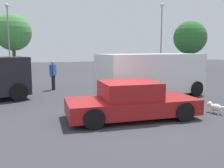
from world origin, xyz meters
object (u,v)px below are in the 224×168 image
at_px(dog, 215,107).
at_px(light_post_mid, 162,26).
at_px(pedestrian, 53,72).
at_px(van_white, 151,74).
at_px(sedan_foreground, 131,101).
at_px(light_post_near, 8,26).

bearing_deg(dog, light_post_mid, -38.29).
bearing_deg(pedestrian, dog, 155.33).
xyz_separation_m(van_white, pedestrian, (-4.30, 3.73, -0.13)).
height_order(sedan_foreground, pedestrian, pedestrian).
distance_m(pedestrian, light_post_near, 15.41).
bearing_deg(sedan_foreground, light_post_mid, 60.52).
height_order(van_white, pedestrian, van_white).
xyz_separation_m(sedan_foreground, van_white, (2.48, 3.14, 0.57)).
distance_m(sedan_foreground, van_white, 4.04).
bearing_deg(light_post_mid, light_post_near, 170.56).
bearing_deg(light_post_near, pedestrian, -78.45).
bearing_deg(dog, sedan_foreground, 68.81).
bearing_deg(pedestrian, light_post_near, -47.18).
bearing_deg(light_post_near, sedan_foreground, -77.40).
xyz_separation_m(pedestrian, light_post_near, (-2.99, 14.64, 3.77)).
relative_size(dog, light_post_mid, 0.09).
height_order(van_white, light_post_mid, light_post_mid).
bearing_deg(light_post_mid, dog, -115.39).
xyz_separation_m(van_white, light_post_mid, (9.75, 15.54, 3.98)).
distance_m(pedestrian, light_post_mid, 18.81).
relative_size(van_white, light_post_mid, 0.70).
height_order(pedestrian, light_post_mid, light_post_mid).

